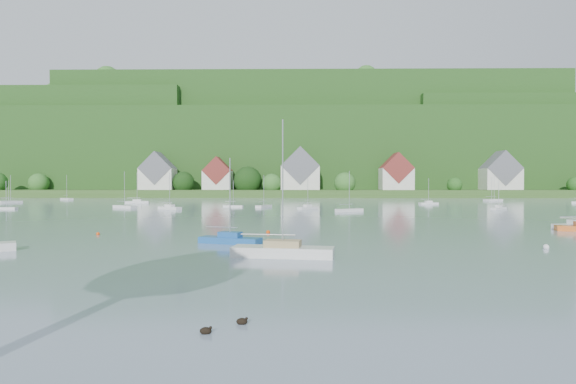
{
  "coord_description": "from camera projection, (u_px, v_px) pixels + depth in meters",
  "views": [
    {
      "loc": [
        2.46,
        -11.17,
        5.5
      ],
      "look_at": [
        1.35,
        75.0,
        4.0
      ],
      "focal_mm": 29.45,
      "sensor_mm": 36.0,
      "label": 1
    }
  ],
  "objects": [
    {
      "name": "village_building_4",
      "position": [
        500.0,
        174.0,
        199.93
      ],
      "size": [
        15.0,
        10.4,
        16.5
      ],
      "color": "silver",
      "rests_on": "far_shore_strip"
    },
    {
      "name": "village_building_0",
      "position": [
        158.0,
        174.0,
        198.8
      ],
      "size": [
        14.0,
        10.4,
        16.0
      ],
      "color": "silver",
      "rests_on": "far_shore_strip"
    },
    {
      "name": "duck_pair",
      "position": [
        225.0,
        326.0,
        17.9
      ],
      "size": [
        1.66,
        1.48,
        0.32
      ],
      "color": "black",
      "rests_on": "ground"
    },
    {
      "name": "mooring_buoy_0",
      "position": [
        98.0,
        235.0,
        50.87
      ],
      "size": [
        0.38,
        0.38,
        0.38
      ],
      "primitive_type": "sphere",
      "color": "#EE4309",
      "rests_on": "ground"
    },
    {
      "name": "mooring_buoy_3",
      "position": [
        268.0,
        233.0,
        52.4
      ],
      "size": [
        0.43,
        0.43,
        0.43
      ],
      "primitive_type": "sphere",
      "color": "#EE4309",
      "rests_on": "ground"
    },
    {
      "name": "village_building_1",
      "position": [
        218.0,
        176.0,
        200.49
      ],
      "size": [
        12.0,
        9.36,
        14.0
      ],
      "color": "silver",
      "rests_on": "far_shore_strip"
    },
    {
      "name": "near_sailboat_1",
      "position": [
        230.0,
        239.0,
        43.46
      ],
      "size": [
        6.05,
        3.48,
        7.88
      ],
      "rotation": [
        0.0,
        0.0,
        -0.34
      ],
      "color": "#1D5499",
      "rests_on": "ground"
    },
    {
      "name": "far_shore_strip",
      "position": [
        289.0,
        193.0,
        211.22
      ],
      "size": [
        600.0,
        60.0,
        3.0
      ],
      "primitive_type": "cube",
      "color": "#31511E",
      "rests_on": "ground"
    },
    {
      "name": "far_sailboat_cluster",
      "position": [
        313.0,
        203.0,
        126.16
      ],
      "size": [
        184.46,
        71.9,
        8.71
      ],
      "color": "silver",
      "rests_on": "ground"
    },
    {
      "name": "mooring_buoy_1",
      "position": [
        546.0,
        249.0,
        39.95
      ],
      "size": [
        0.5,
        0.5,
        0.5
      ],
      "primitive_type": "sphere",
      "color": "silver",
      "rests_on": "ground"
    },
    {
      "name": "forested_ridge",
      "position": [
        291.0,
        154.0,
        279.4
      ],
      "size": [
        620.0,
        181.22,
        69.89
      ],
      "color": "#1C4014",
      "rests_on": "ground"
    },
    {
      "name": "village_building_2",
      "position": [
        300.0,
        172.0,
        199.01
      ],
      "size": [
        16.0,
        11.44,
        18.0
      ],
      "color": "silver",
      "rests_on": "far_shore_strip"
    },
    {
      "name": "village_building_3",
      "position": [
        396.0,
        174.0,
        196.51
      ],
      "size": [
        13.0,
        10.4,
        15.5
      ],
      "color": "silver",
      "rests_on": "far_shore_strip"
    },
    {
      "name": "near_sailboat_2",
      "position": [
        283.0,
        250.0,
        35.47
      ],
      "size": [
        7.89,
        3.32,
        10.33
      ],
      "rotation": [
        0.0,
        0.0,
        -0.16
      ],
      "color": "silver",
      "rests_on": "ground"
    }
  ]
}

